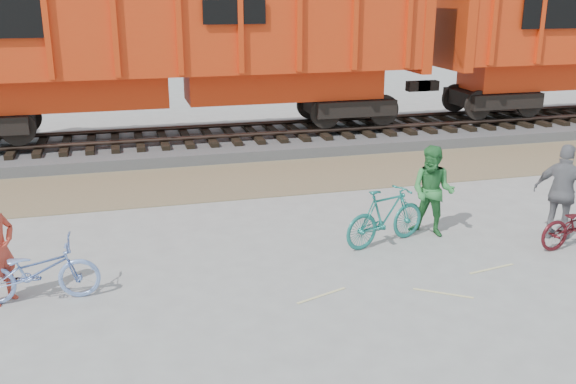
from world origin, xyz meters
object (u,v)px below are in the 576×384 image
object	(u,v)px
bicycle_blue	(36,271)
person_man	(433,191)
bicycle_teal	(385,216)
hopper_car_center	(174,42)
person_woman	(563,193)

from	to	relation	value
bicycle_blue	person_man	world-z (taller)	person_man
bicycle_teal	person_man	bearing A→B (deg)	-96.38
hopper_car_center	bicycle_teal	xyz separation A→B (m)	(2.86, -8.12, -2.48)
bicycle_blue	person_woman	world-z (taller)	person_woman
bicycle_blue	person_man	xyz separation A→B (m)	(6.80, 0.94, 0.38)
person_man	bicycle_blue	bearing A→B (deg)	-129.93
person_man	hopper_car_center	bearing A→B (deg)	158.19
bicycle_teal	person_woman	world-z (taller)	person_woman
bicycle_blue	person_woman	xyz separation A→B (m)	(8.98, 0.14, 0.42)
hopper_car_center	bicycle_blue	size ratio (longest dim) A/B	7.80
hopper_car_center	person_woman	size ratio (longest dim) A/B	7.86
bicycle_blue	person_woman	distance (m)	8.99
person_woman	hopper_car_center	bearing A→B (deg)	-2.58
bicycle_teal	person_woman	bearing A→B (deg)	-118.31
person_woman	bicycle_teal	bearing A→B (deg)	42.08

